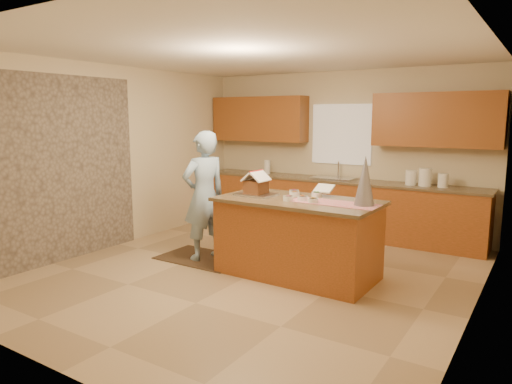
# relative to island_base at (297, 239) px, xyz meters

# --- Properties ---
(floor) EXTENTS (5.50, 5.50, 0.00)m
(floor) POSITION_rel_island_base_xyz_m (-0.49, -0.22, -0.46)
(floor) COLOR tan
(floor) RESTS_ON ground
(ceiling) EXTENTS (5.50, 5.50, 0.00)m
(ceiling) POSITION_rel_island_base_xyz_m (-0.49, -0.22, 2.24)
(ceiling) COLOR silver
(ceiling) RESTS_ON floor
(wall_back) EXTENTS (5.50, 5.50, 0.00)m
(wall_back) POSITION_rel_island_base_xyz_m (-0.49, 2.53, 0.89)
(wall_back) COLOR beige
(wall_back) RESTS_ON floor
(wall_front) EXTENTS (5.50, 5.50, 0.00)m
(wall_front) POSITION_rel_island_base_xyz_m (-0.49, -2.97, 0.89)
(wall_front) COLOR beige
(wall_front) RESTS_ON floor
(wall_left) EXTENTS (5.50, 5.50, 0.00)m
(wall_left) POSITION_rel_island_base_xyz_m (-2.99, -0.22, 0.89)
(wall_left) COLOR beige
(wall_left) RESTS_ON floor
(wall_right) EXTENTS (5.50, 5.50, 0.00)m
(wall_right) POSITION_rel_island_base_xyz_m (2.01, -0.22, 0.89)
(wall_right) COLOR beige
(wall_right) RESTS_ON floor
(stone_accent) EXTENTS (0.00, 2.50, 2.50)m
(stone_accent) POSITION_rel_island_base_xyz_m (-2.97, -1.02, 0.79)
(stone_accent) COLOR gray
(stone_accent) RESTS_ON wall_left
(window_curtain) EXTENTS (1.05, 0.03, 1.00)m
(window_curtain) POSITION_rel_island_base_xyz_m (-0.49, 2.50, 1.19)
(window_curtain) COLOR white
(window_curtain) RESTS_ON wall_back
(back_counter_base) EXTENTS (4.80, 0.60, 0.88)m
(back_counter_base) POSITION_rel_island_base_xyz_m (-0.49, 2.23, -0.02)
(back_counter_base) COLOR #A34B21
(back_counter_base) RESTS_ON floor
(back_counter_top) EXTENTS (4.85, 0.63, 0.04)m
(back_counter_top) POSITION_rel_island_base_xyz_m (-0.49, 2.23, 0.44)
(back_counter_top) COLOR brown
(back_counter_top) RESTS_ON back_counter_base
(upper_cabinet_left) EXTENTS (1.85, 0.35, 0.80)m
(upper_cabinet_left) POSITION_rel_island_base_xyz_m (-2.04, 2.35, 1.44)
(upper_cabinet_left) COLOR #984920
(upper_cabinet_left) RESTS_ON wall_back
(upper_cabinet_right) EXTENTS (1.85, 0.35, 0.80)m
(upper_cabinet_right) POSITION_rel_island_base_xyz_m (1.06, 2.35, 1.44)
(upper_cabinet_right) COLOR #984920
(upper_cabinet_right) RESTS_ON wall_back
(sink) EXTENTS (0.70, 0.45, 0.12)m
(sink) POSITION_rel_island_base_xyz_m (-0.49, 2.23, 0.43)
(sink) COLOR silver
(sink) RESTS_ON back_counter_top
(faucet) EXTENTS (0.03, 0.03, 0.28)m
(faucet) POSITION_rel_island_base_xyz_m (-0.49, 2.41, 0.60)
(faucet) COLOR silver
(faucet) RESTS_ON back_counter_top
(island_base) EXTENTS (1.89, 0.97, 0.92)m
(island_base) POSITION_rel_island_base_xyz_m (0.00, 0.00, 0.00)
(island_base) COLOR #A34B21
(island_base) RESTS_ON floor
(island_top) EXTENTS (1.98, 1.05, 0.04)m
(island_top) POSITION_rel_island_base_xyz_m (0.00, 0.00, 0.48)
(island_top) COLOR brown
(island_top) RESTS_ON island_base
(table_runner) EXTENTS (1.05, 0.39, 0.01)m
(table_runner) POSITION_rel_island_base_xyz_m (0.47, -0.01, 0.50)
(table_runner) COLOR red
(table_runner) RESTS_ON island_top
(baking_tray) EXTENTS (0.49, 0.36, 0.03)m
(baking_tray) POSITION_rel_island_base_xyz_m (-0.57, -0.04, 0.51)
(baking_tray) COLOR silver
(baking_tray) RESTS_ON island_top
(cookbook) EXTENTS (0.23, 0.18, 0.10)m
(cookbook) POSITION_rel_island_base_xyz_m (0.16, 0.39, 0.59)
(cookbook) COLOR white
(cookbook) RESTS_ON island_top
(tinsel_tree) EXTENTS (0.23, 0.23, 0.57)m
(tinsel_tree) POSITION_rel_island_base_xyz_m (0.81, 0.04, 0.79)
(tinsel_tree) COLOR #A09FAB
(tinsel_tree) RESTS_ON island_top
(rug) EXTENTS (1.19, 0.78, 0.01)m
(rug) POSITION_rel_island_base_xyz_m (-1.43, -0.09, -0.45)
(rug) COLOR black
(rug) RESTS_ON floor
(boy) EXTENTS (0.62, 0.75, 1.75)m
(boy) POSITION_rel_island_base_xyz_m (-1.38, -0.09, 0.43)
(boy) COLOR #8DABC8
(boy) RESTS_ON rug
(canister_a) EXTENTS (0.16, 0.16, 0.23)m
(canister_a) POSITION_rel_island_base_xyz_m (0.76, 2.23, 0.57)
(canister_a) COLOR white
(canister_a) RESTS_ON back_counter_top
(canister_b) EXTENTS (0.19, 0.19, 0.27)m
(canister_b) POSITION_rel_island_base_xyz_m (0.97, 2.23, 0.60)
(canister_b) COLOR white
(canister_b) RESTS_ON back_counter_top
(canister_c) EXTENTS (0.14, 0.14, 0.21)m
(canister_c) POSITION_rel_island_base_xyz_m (1.23, 2.23, 0.56)
(canister_c) COLOR white
(canister_c) RESTS_ON back_counter_top
(paper_towel) EXTENTS (0.11, 0.11, 0.25)m
(paper_towel) POSITION_rel_island_base_xyz_m (-1.79, 2.23, 0.58)
(paper_towel) COLOR white
(paper_towel) RESTS_ON back_counter_top
(gingerbread_house) EXTENTS (0.29, 0.30, 0.29)m
(gingerbread_house) POSITION_rel_island_base_xyz_m (-0.57, -0.04, 0.64)
(gingerbread_house) COLOR #583917
(gingerbread_house) RESTS_ON baking_tray
(candy_bowls) EXTENTS (0.59, 0.56, 0.06)m
(candy_bowls) POSITION_rel_island_base_xyz_m (0.01, 0.07, 0.53)
(candy_bowls) COLOR #A53775
(candy_bowls) RESTS_ON island_top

